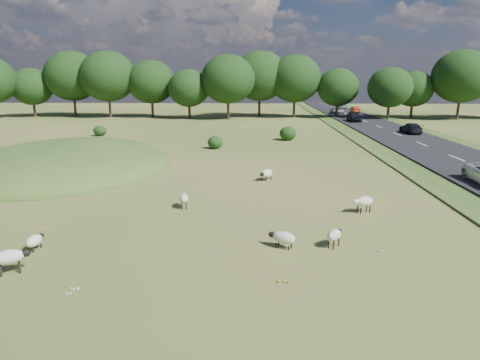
% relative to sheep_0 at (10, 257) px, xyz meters
% --- Properties ---
extents(ground, '(160.00, 160.00, 0.00)m').
position_rel_sheep_0_xyz_m(ground, '(5.82, 26.70, -0.63)').
color(ground, '#3F591B').
rests_on(ground, ground).
extents(mound, '(16.00, 20.00, 4.00)m').
position_rel_sheep_0_xyz_m(mound, '(-6.18, 18.70, -0.63)').
color(mound, '#33561E').
rests_on(mound, ground).
extents(road, '(8.00, 150.00, 0.25)m').
position_rel_sheep_0_xyz_m(road, '(25.82, 36.70, -0.51)').
color(road, black).
rests_on(road, ground).
extents(treeline, '(96.28, 14.66, 11.70)m').
position_rel_sheep_0_xyz_m(treeline, '(4.76, 62.14, 5.93)').
color(treeline, black).
rests_on(treeline, ground).
extents(shrubs, '(24.35, 10.53, 1.55)m').
position_rel_sheep_0_xyz_m(shrubs, '(4.24, 33.73, 0.07)').
color(shrubs, black).
rests_on(shrubs, ground).
extents(sheep_0, '(1.27, 1.00, 0.90)m').
position_rel_sheep_0_xyz_m(sheep_0, '(0.00, 0.00, 0.00)').
color(sheep_0, beige).
rests_on(sheep_0, ground).
extents(sheep_1, '(0.88, 1.05, 0.76)m').
position_rel_sheep_0_xyz_m(sheep_1, '(12.08, 3.01, -0.10)').
color(sheep_1, beige).
rests_on(sheep_1, ground).
extents(sheep_2, '(1.10, 1.34, 0.77)m').
position_rel_sheep_0_xyz_m(sheep_2, '(9.47, 14.85, -0.14)').
color(sheep_2, beige).
rests_on(sheep_2, ground).
extents(sheep_3, '(1.27, 0.94, 0.89)m').
position_rel_sheep_0_xyz_m(sheep_3, '(14.41, 7.75, -0.01)').
color(sheep_3, beige).
rests_on(sheep_3, ground).
extents(sheep_4, '(0.57, 1.11, 0.63)m').
position_rel_sheep_0_xyz_m(sheep_4, '(-0.27, 2.19, -0.23)').
color(sheep_4, beige).
rests_on(sheep_4, ground).
extents(sheep_5, '(0.62, 1.13, 0.79)m').
position_rel_sheep_0_xyz_m(sheep_5, '(4.88, 8.21, -0.08)').
color(sheep_5, beige).
rests_on(sheep_5, ground).
extents(sheep_6, '(1.25, 0.95, 0.70)m').
position_rel_sheep_0_xyz_m(sheep_6, '(9.93, 2.82, -0.19)').
color(sheep_6, beige).
rests_on(sheep_6, ground).
extents(car_0, '(1.77, 4.39, 1.50)m').
position_rel_sheep_0_xyz_m(car_0, '(23.92, 54.23, 0.37)').
color(car_0, black).
rests_on(car_0, road).
extents(car_1, '(1.75, 4.31, 1.25)m').
position_rel_sheep_0_xyz_m(car_1, '(27.72, 39.62, 0.25)').
color(car_1, black).
rests_on(car_1, road).
extents(car_2, '(1.30, 3.74, 1.23)m').
position_rel_sheep_0_xyz_m(car_2, '(27.72, 71.20, 0.24)').
color(car_2, '#992810').
rests_on(car_2, road).
extents(car_3, '(1.84, 4.53, 1.31)m').
position_rel_sheep_0_xyz_m(car_3, '(27.72, 83.14, 0.28)').
color(car_3, silver).
rests_on(car_3, road).
extents(car_7, '(2.13, 4.63, 1.29)m').
position_rel_sheep_0_xyz_m(car_7, '(23.92, 69.06, 0.26)').
color(car_7, '#AAADB2').
rests_on(car_7, road).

